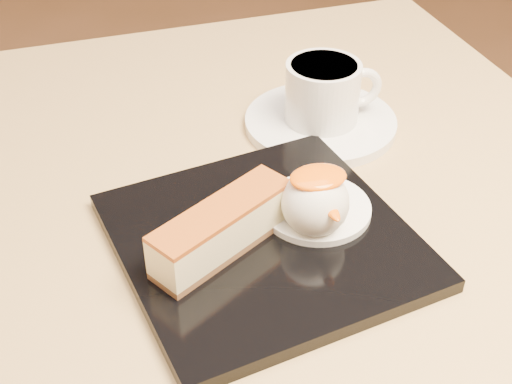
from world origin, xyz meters
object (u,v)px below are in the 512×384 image
object	(u,v)px
table	(205,363)
dessert_plate	(264,241)
ice_cream_scoop	(315,203)
saucer	(320,123)
coffee_cup	(324,91)
cheesecake	(222,228)

from	to	relation	value
table	dessert_plate	distance (m)	0.17
dessert_plate	ice_cream_scoop	world-z (taller)	ice_cream_scoop
saucer	ice_cream_scoop	bearing A→B (deg)	-114.19
ice_cream_scoop	saucer	size ratio (longest dim) A/B	0.36
ice_cream_scoop	coffee_cup	xyz separation A→B (m)	(0.07, 0.16, 0.00)
table	cheesecake	distance (m)	0.19
ice_cream_scoop	coffee_cup	world-z (taller)	coffee_cup
table	dessert_plate	world-z (taller)	dessert_plate
coffee_cup	ice_cream_scoop	bearing A→B (deg)	-109.91
dessert_plate	cheesecake	xyz separation A→B (m)	(-0.04, -0.00, 0.03)
table	dessert_plate	bearing A→B (deg)	-29.05
saucer	coffee_cup	xyz separation A→B (m)	(0.00, -0.00, 0.04)
dessert_plate	saucer	xyz separation A→B (m)	(0.11, 0.15, -0.00)
table	coffee_cup	world-z (taller)	coffee_cup
table	ice_cream_scoop	xyz separation A→B (m)	(0.09, -0.03, 0.19)
ice_cream_scoop	coffee_cup	distance (m)	0.17
table	ice_cream_scoop	distance (m)	0.22
cheesecake	saucer	xyz separation A→B (m)	(0.15, 0.16, -0.03)
cheesecake	dessert_plate	bearing A→B (deg)	-20.56
saucer	cheesecake	bearing A→B (deg)	-132.80
saucer	dessert_plate	bearing A→B (deg)	-126.00
cheesecake	ice_cream_scoop	bearing A→B (deg)	-28.69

